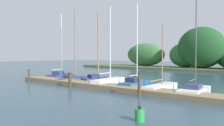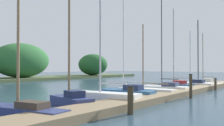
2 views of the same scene
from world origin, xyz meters
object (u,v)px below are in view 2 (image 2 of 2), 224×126
sailboat_9 (199,83)px  sailboat_2 (70,98)px  sailboat_4 (126,92)px  sailboat_7 (175,84)px  mooring_piling_1 (130,100)px  mooring_piling_2 (191,86)px  sailboat_3 (102,96)px  sailboat_1 (21,107)px  sailboat_5 (145,91)px  sailboat_10 (204,82)px  mooring_piling_3 (215,84)px  sailboat_8 (192,84)px  sailboat_6 (164,88)px

sailboat_9 → sailboat_2: bearing=90.8°
sailboat_4 → sailboat_7: size_ratio=0.93×
mooring_piling_1 → mooring_piling_2: bearing=-0.7°
mooring_piling_1 → sailboat_3: bearing=59.8°
sailboat_1 → sailboat_5: sailboat_1 is taller
sailboat_10 → mooring_piling_3: sailboat_10 is taller
sailboat_4 → sailboat_5: bearing=-97.0°
sailboat_1 → mooring_piling_1: 4.37m
sailboat_2 → sailboat_9: bearing=-78.4°
sailboat_9 → sailboat_10: bearing=-80.5°
sailboat_9 → mooring_piling_3: 4.17m
sailboat_7 → sailboat_8: bearing=-105.5°
sailboat_7 → sailboat_8: (2.05, -0.81, -0.05)m
sailboat_2 → mooring_piling_1: (0.18, -3.41, 0.14)m
sailboat_6 → mooring_piling_1: sailboat_6 is taller
sailboat_7 → sailboat_9: (4.50, -0.69, -0.05)m
sailboat_8 → mooring_piling_3: (-0.92, -2.34, 0.18)m
sailboat_9 → mooring_piling_3: sailboat_9 is taller
sailboat_4 → sailboat_5: sailboat_4 is taller
sailboat_7 → mooring_piling_1: sailboat_7 is taller
sailboat_2 → sailboat_6: bearing=-79.0°
sailboat_9 → sailboat_4: bearing=90.9°
sailboat_7 → sailboat_10: 7.01m
mooring_piling_3 → mooring_piling_1: bearing=-179.2°
sailboat_8 → mooring_piling_2: 8.14m
sailboat_2 → mooring_piling_1: bearing=-162.9°
sailboat_4 → mooring_piling_1: (-4.35, -3.19, 0.24)m
sailboat_7 → sailboat_9: size_ratio=1.06×
sailboat_3 → mooring_piling_3: (11.86, -2.76, 0.13)m
sailboat_4 → mooring_piling_2: sailboat_4 is taller
sailboat_8 → sailboat_10: 4.96m
sailboat_3 → sailboat_6: bearing=-98.0°
sailboat_5 → sailboat_8: (7.86, -0.60, 0.06)m
sailboat_7 → sailboat_9: sailboat_7 is taller
sailboat_1 → sailboat_10: (22.52, -0.16, -0.09)m
sailboat_10 → mooring_piling_1: sailboat_10 is taller
mooring_piling_1 → sailboat_6: bearing=17.5°
sailboat_8 → mooring_piling_3: bearing=159.1°
sailboat_3 → sailboat_5: bearing=-95.5°
sailboat_8 → mooring_piling_1: sailboat_8 is taller
sailboat_10 → sailboat_8: bearing=108.9°
sailboat_4 → sailboat_7: 8.11m
sailboat_8 → sailboat_9: sailboat_9 is taller
sailboat_9 → sailboat_3: bearing=92.1°
sailboat_1 → sailboat_7: size_ratio=0.99×
sailboat_2 → mooring_piling_1: 3.41m
sailboat_8 → sailboat_9: 2.45m
sailboat_4 → sailboat_10: 15.10m
sailboat_4 → sailboat_7: (8.11, 0.16, 0.03)m
sailboat_10 → sailboat_2: bearing=102.9°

